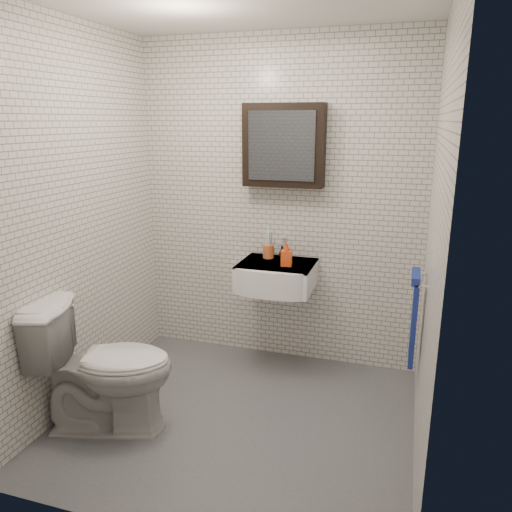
% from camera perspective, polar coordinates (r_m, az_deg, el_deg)
% --- Properties ---
extents(ground, '(2.20, 2.00, 0.01)m').
position_cam_1_polar(ground, '(3.42, -2.16, -18.02)').
color(ground, '#505258').
rests_on(ground, ground).
extents(room_shell, '(2.22, 2.02, 2.51)m').
position_cam_1_polar(room_shell, '(2.89, -2.45, 7.02)').
color(room_shell, silver).
rests_on(room_shell, ground).
extents(washbasin, '(0.55, 0.50, 0.20)m').
position_cam_1_polar(washbasin, '(3.72, 2.24, -2.34)').
color(washbasin, white).
rests_on(washbasin, room_shell).
extents(faucet, '(0.06, 0.20, 0.15)m').
position_cam_1_polar(faucet, '(3.85, 3.03, 0.80)').
color(faucet, silver).
rests_on(faucet, washbasin).
extents(mirror_cabinet, '(0.60, 0.15, 0.60)m').
position_cam_1_polar(mirror_cabinet, '(3.73, 3.19, 12.49)').
color(mirror_cabinet, black).
rests_on(mirror_cabinet, room_shell).
extents(towel_rail, '(0.09, 0.30, 0.58)m').
position_cam_1_polar(towel_rail, '(3.25, 17.63, -6.31)').
color(towel_rail, silver).
rests_on(towel_rail, room_shell).
extents(toothbrush_cup, '(0.11, 0.11, 0.23)m').
position_cam_1_polar(toothbrush_cup, '(3.84, 1.43, 0.63)').
color(toothbrush_cup, '#C35C30').
rests_on(toothbrush_cup, washbasin).
extents(soap_bottle, '(0.09, 0.09, 0.17)m').
position_cam_1_polar(soap_bottle, '(3.64, 3.52, 0.22)').
color(soap_bottle, '#EC5218').
rests_on(soap_bottle, washbasin).
extents(toilet, '(0.93, 0.69, 0.84)m').
position_cam_1_polar(toilet, '(3.27, -16.94, -11.92)').
color(toilet, silver).
rests_on(toilet, ground).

